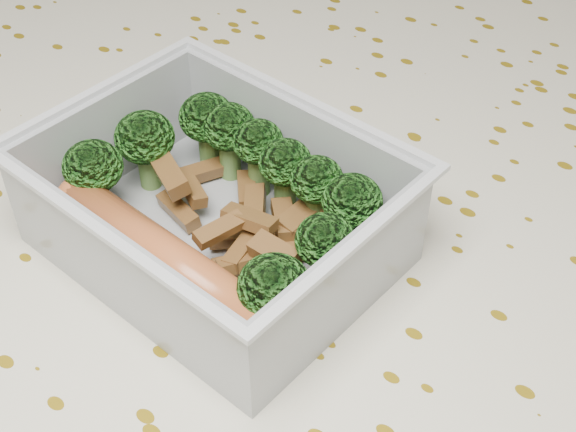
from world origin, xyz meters
The scene contains 6 objects.
dining_table centered at (0.00, 0.00, 0.67)m, with size 1.40×0.90×0.75m.
tablecloth centered at (0.00, 0.00, 0.72)m, with size 1.46×0.96×0.19m.
lunch_container centered at (-0.03, -0.02, 0.78)m, with size 0.19×0.15×0.06m.
broccoli_florets centered at (-0.03, 0.00, 0.79)m, with size 0.16×0.11×0.05m.
meat_pile centered at (-0.02, -0.01, 0.77)m, with size 0.11×0.08×0.03m.
sausage centered at (-0.03, -0.06, 0.78)m, with size 0.16×0.03×0.03m.
Camera 1 is at (0.19, -0.24, 1.07)m, focal length 50.00 mm.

